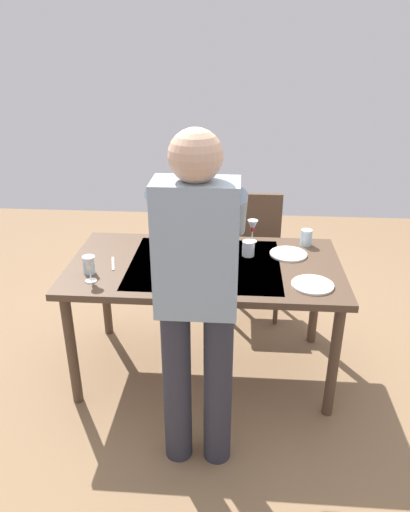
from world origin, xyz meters
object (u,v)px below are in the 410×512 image
at_px(wine_bottle, 220,229).
at_px(water_cup_far_left, 248,248).
at_px(chair_near, 255,246).
at_px(wine_glass_right, 89,264).
at_px(serving_bowl_pasta, 187,244).
at_px(person_server, 197,292).
at_px(dinner_plate_far, 312,285).
at_px(side_bowl_salad, 172,276).
at_px(water_cup_near_right, 306,238).
at_px(water_cup_near_left, 89,265).
at_px(wine_glass_left, 253,227).
at_px(dining_table, 205,275).
at_px(dinner_plate_near, 288,254).

relative_size(wine_bottle, water_cup_far_left, 3.11).
xyz_separation_m(chair_near, wine_glass_right, (0.94, 1.09, 0.34)).
xyz_separation_m(chair_near, serving_bowl_pasta, (0.45, 0.62, 0.27)).
relative_size(person_server, dinner_plate_far, 7.34).
bearing_deg(chair_near, dinner_plate_far, 104.99).
distance_m(water_cup_far_left, serving_bowl_pasta, 0.39).
distance_m(chair_near, side_bowl_salad, 1.19).
distance_m(chair_near, water_cup_near_right, 0.65).
xyz_separation_m(water_cup_near_right, water_cup_far_left, (0.37, 0.19, -0.00)).
bearing_deg(water_cup_near_left, dinner_plate_far, 177.12).
distance_m(wine_bottle, water_cup_far_left, 0.24).
distance_m(wine_glass_left, dinner_plate_far, 0.67).
distance_m(person_server, water_cup_near_left, 0.86).
height_order(wine_glass_right, water_cup_far_left, wine_glass_right).
relative_size(water_cup_near_left, water_cup_far_left, 1.10).
bearing_deg(dining_table, water_cup_far_left, -152.35).
xyz_separation_m(side_bowl_salad, dinner_plate_far, (-0.77, -0.00, -0.03)).
xyz_separation_m(wine_glass_left, dinner_plate_far, (-0.32, 0.59, -0.10)).
bearing_deg(water_cup_near_left, dining_table, -165.34).
height_order(wine_glass_left, water_cup_near_right, wine_glass_left).
bearing_deg(wine_glass_right, dinner_plate_near, -158.90).
bearing_deg(water_cup_near_left, water_cup_near_right, -158.84).
xyz_separation_m(person_server, wine_glass_right, (0.63, -0.43, -0.09)).
relative_size(wine_bottle, wine_glass_left, 1.96).
relative_size(chair_near, person_server, 0.54).
bearing_deg(wine_bottle, dinner_plate_near, 164.30).
distance_m(water_cup_near_left, side_bowl_salad, 0.49).
bearing_deg(wine_glass_left, water_cup_far_left, 82.80).
relative_size(side_bowl_salad, dinner_plate_near, 0.78).
height_order(person_server, water_cup_far_left, person_server).
bearing_deg(wine_glass_left, wine_glass_right, 34.75).
xyz_separation_m(wine_glass_right, serving_bowl_pasta, (-0.48, -0.47, -0.07)).
height_order(chair_near, side_bowl_salad, chair_near).
distance_m(chair_near, serving_bowl_pasta, 0.81).
bearing_deg(water_cup_near_left, serving_bowl_pasta, -144.54).
xyz_separation_m(water_cup_near_left, water_cup_far_left, (-0.91, -0.31, -0.00)).
height_order(dining_table, chair_near, chair_near).
distance_m(wine_glass_left, serving_bowl_pasta, 0.45).
bearing_deg(wine_glass_right, water_cup_near_right, -154.40).
distance_m(dining_table, water_cup_near_right, 0.72).
bearing_deg(water_cup_near_right, dining_table, 27.31).
distance_m(wine_glass_right, dinner_plate_near, 1.20).
bearing_deg(water_cup_near_left, dinner_plate_near, -163.99).
distance_m(water_cup_near_right, dinner_plate_near, 0.21).
bearing_deg(side_bowl_salad, chair_near, -114.68).
distance_m(wine_glass_right, water_cup_far_left, 0.96).
bearing_deg(wine_bottle, serving_bowl_pasta, 21.45).
bearing_deg(serving_bowl_pasta, dinner_plate_near, 176.42).
bearing_deg(side_bowl_salad, wine_glass_left, -127.17).
xyz_separation_m(wine_glass_right, water_cup_near_right, (-1.24, -0.60, -0.05)).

